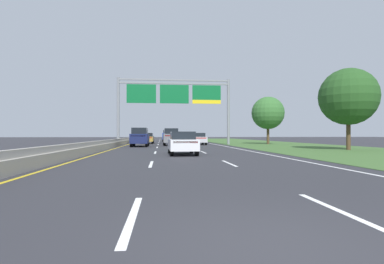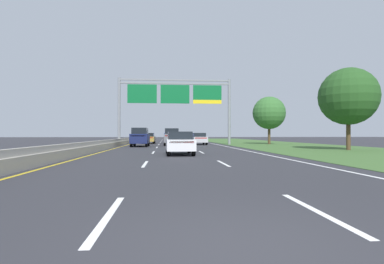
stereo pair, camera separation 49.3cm
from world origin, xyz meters
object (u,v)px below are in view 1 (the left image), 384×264
at_px(car_navy_left_lane_suv, 140,137).
at_px(car_gold_left_lane_sedan, 147,138).
at_px(car_grey_centre_lane_suv, 171,137).
at_px(roadside_tree_near, 348,97).
at_px(car_white_centre_lane_sedan, 182,143).
at_px(roadside_tree_mid, 268,113).
at_px(pickup_truck_blue, 168,136).
at_px(overhead_sign_gantry, 174,97).
at_px(car_silver_right_lane_sedan, 198,139).

xyz_separation_m(car_navy_left_lane_suv, car_gold_left_lane_sedan, (0.33, 10.53, -0.28)).
distance_m(car_grey_centre_lane_suv, roadside_tree_near, 20.23).
bearing_deg(car_white_centre_lane_sedan, car_grey_centre_lane_suv, -0.10).
height_order(roadside_tree_near, roadside_tree_mid, roadside_tree_near).
xyz_separation_m(pickup_truck_blue, car_gold_left_lane_sedan, (-3.29, -13.77, -0.26)).
bearing_deg(overhead_sign_gantry, roadside_tree_near, -45.77).
distance_m(car_grey_centre_lane_suv, roadside_tree_mid, 14.46).
relative_size(overhead_sign_gantry, car_gold_left_lane_sedan, 3.40).
bearing_deg(car_grey_centre_lane_suv, car_silver_right_lane_sedan, -60.08).
height_order(car_silver_right_lane_sedan, car_grey_centre_lane_suv, car_grey_centre_lane_suv).
bearing_deg(car_silver_right_lane_sedan, car_gold_left_lane_sedan, 53.51).
bearing_deg(overhead_sign_gantry, roadside_tree_mid, 3.96).
bearing_deg(car_silver_right_lane_sedan, car_grey_centre_lane_suv, 120.26).
height_order(pickup_truck_blue, car_grey_centre_lane_suv, pickup_truck_blue).
distance_m(pickup_truck_blue, roadside_tree_mid, 22.78).
distance_m(car_white_centre_lane_sedan, roadside_tree_near, 16.07).
height_order(car_grey_centre_lane_suv, roadside_tree_mid, roadside_tree_mid).
relative_size(pickup_truck_blue, roadside_tree_near, 0.76).
bearing_deg(roadside_tree_mid, overhead_sign_gantry, -176.04).
relative_size(overhead_sign_gantry, car_grey_centre_lane_suv, 3.19).
relative_size(car_navy_left_lane_suv, car_white_centre_lane_sedan, 1.06).
bearing_deg(roadside_tree_near, overhead_sign_gantry, 134.23).
distance_m(pickup_truck_blue, car_gold_left_lane_sedan, 14.16).
relative_size(car_silver_right_lane_sedan, roadside_tree_near, 0.61).
height_order(car_navy_left_lane_suv, roadside_tree_near, roadside_tree_near).
xyz_separation_m(pickup_truck_blue, car_navy_left_lane_suv, (-3.62, -24.30, 0.02)).
bearing_deg(car_silver_right_lane_sedan, roadside_tree_mid, -84.67).
distance_m(car_silver_right_lane_sedan, car_gold_left_lane_sedan, 8.68).
xyz_separation_m(roadside_tree_near, roadside_tree_mid, (-1.51, 16.02, -0.32)).
xyz_separation_m(car_grey_centre_lane_suv, roadside_tree_mid, (13.72, 3.20, 3.28)).
relative_size(car_navy_left_lane_suv, roadside_tree_mid, 0.71).
relative_size(overhead_sign_gantry, roadside_tree_near, 2.09).
height_order(overhead_sign_gantry, car_grey_centre_lane_suv, overhead_sign_gantry).
distance_m(car_silver_right_lane_sedan, car_white_centre_lane_sedan, 19.73).
distance_m(overhead_sign_gantry, roadside_tree_mid, 13.37).
bearing_deg(roadside_tree_mid, car_gold_left_lane_sedan, 166.35).
relative_size(car_silver_right_lane_sedan, car_white_centre_lane_sedan, 1.00).
bearing_deg(roadside_tree_near, car_silver_right_lane_sedan, 127.40).
xyz_separation_m(car_silver_right_lane_sedan, car_gold_left_lane_sedan, (-7.01, 5.12, 0.00)).
distance_m(car_gold_left_lane_sedan, roadside_tree_mid, 17.84).
height_order(overhead_sign_gantry, roadside_tree_mid, overhead_sign_gantry).
distance_m(car_navy_left_lane_suv, car_gold_left_lane_sedan, 10.54).
distance_m(car_navy_left_lane_suv, roadside_tree_near, 21.45).
height_order(car_grey_centre_lane_suv, roadside_tree_near, roadside_tree_near).
relative_size(car_gold_left_lane_sedan, roadside_tree_mid, 0.66).
bearing_deg(car_white_centre_lane_sedan, roadside_tree_near, -74.62).
height_order(overhead_sign_gantry, car_gold_left_lane_sedan, overhead_sign_gantry).
bearing_deg(car_gold_left_lane_sedan, pickup_truck_blue, -12.50).
relative_size(overhead_sign_gantry, car_silver_right_lane_sedan, 3.41).
xyz_separation_m(car_gold_left_lane_sedan, car_white_centre_lane_sedan, (3.54, -24.54, 0.00)).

